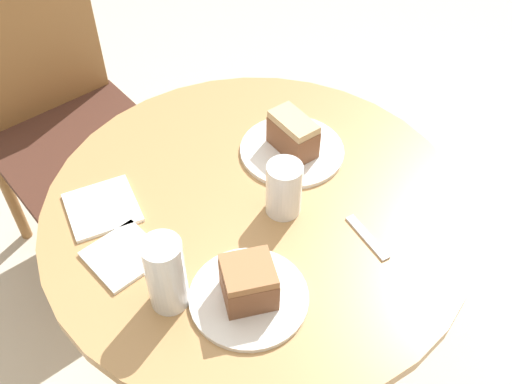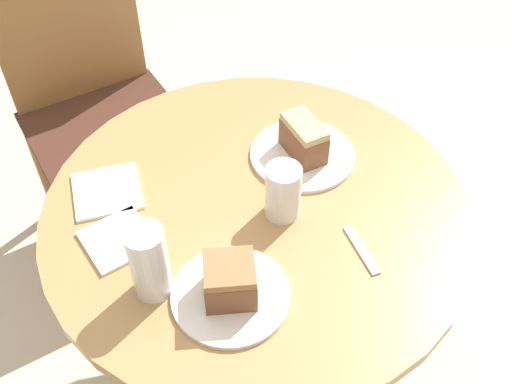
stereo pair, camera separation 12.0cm
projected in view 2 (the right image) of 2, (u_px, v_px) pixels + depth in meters
The scene contains 12 objects.
ground_plane at pixel (256, 368), 1.75m from camera, with size 8.00×8.00×0.00m, color beige.
table at pixel (256, 263), 1.37m from camera, with size 0.88×0.88×0.71m.
chair at pixel (99, 111), 1.83m from camera, with size 0.47×0.45×0.86m.
plate_near at pixel (302, 155), 1.32m from camera, with size 0.23×0.23×0.01m.
plate_far at pixel (231, 295), 1.07m from camera, with size 0.22×0.22×0.01m.
cake_slice_near at pixel (304, 138), 1.29m from camera, with size 0.06×0.11×0.09m.
cake_slice_far at pixel (230, 280), 1.04m from camera, with size 0.12×0.11×0.08m.
glass_lemonade at pixel (283, 194), 1.18m from camera, with size 0.07×0.07×0.12m.
glass_water at pixel (150, 265), 1.04m from camera, with size 0.07×0.07×0.16m.
napkin_stack at pixel (107, 191), 1.25m from camera, with size 0.16×0.16×0.01m.
spoon at pixel (362, 250), 1.15m from camera, with size 0.04×0.12×0.00m.
napkin_side at pixel (118, 240), 1.16m from camera, with size 0.13×0.13×0.01m.
Camera 2 is at (-0.40, -0.71, 1.63)m, focal length 42.00 mm.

